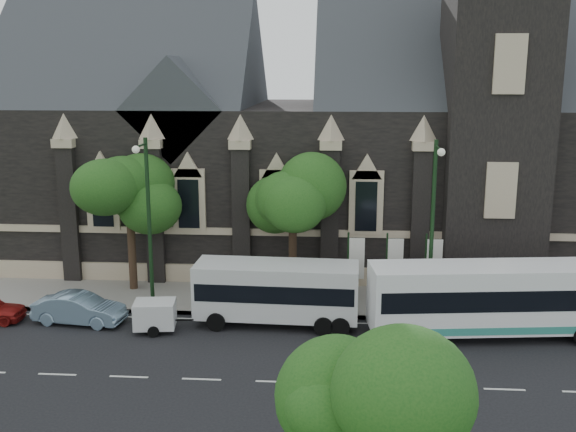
# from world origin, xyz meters

# --- Properties ---
(ground) EXTENTS (160.00, 160.00, 0.00)m
(ground) POSITION_xyz_m (0.00, 0.00, 0.00)
(ground) COLOR black
(ground) RESTS_ON ground
(sidewalk) EXTENTS (80.00, 5.00, 0.15)m
(sidewalk) POSITION_xyz_m (0.00, 9.50, 0.07)
(sidewalk) COLOR gray
(sidewalk) RESTS_ON ground
(museum) EXTENTS (40.00, 17.70, 29.90)m
(museum) POSITION_xyz_m (5.12, 18.78, 8.17)
(museum) COLOR black
(museum) RESTS_ON ground
(tree_park_east) EXTENTS (3.40, 3.40, 6.28)m
(tree_park_east) POSITION_xyz_m (6.18, -9.32, 4.62)
(tree_park_east) COLOR black
(tree_park_east) RESTS_ON ground
(tree_walk_right) EXTENTS (4.08, 4.08, 7.80)m
(tree_walk_right) POSITION_xyz_m (3.21, 10.71, 5.82)
(tree_walk_right) COLOR black
(tree_walk_right) RESTS_ON ground
(tree_walk_left) EXTENTS (3.91, 3.91, 7.64)m
(tree_walk_left) POSITION_xyz_m (-5.80, 10.70, 5.73)
(tree_walk_left) COLOR black
(tree_walk_left) RESTS_ON ground
(street_lamp_near) EXTENTS (0.36, 1.88, 9.00)m
(street_lamp_near) POSITION_xyz_m (10.00, 7.09, 5.11)
(street_lamp_near) COLOR black
(street_lamp_near) RESTS_ON ground
(street_lamp_mid) EXTENTS (0.36, 1.88, 9.00)m
(street_lamp_mid) POSITION_xyz_m (-4.00, 7.09, 5.11)
(street_lamp_mid) COLOR black
(street_lamp_mid) RESTS_ON ground
(banner_flag_left) EXTENTS (0.90, 0.10, 4.00)m
(banner_flag_left) POSITION_xyz_m (6.29, 9.00, 2.38)
(banner_flag_left) COLOR black
(banner_flag_left) RESTS_ON ground
(banner_flag_center) EXTENTS (0.90, 0.10, 4.00)m
(banner_flag_center) POSITION_xyz_m (8.29, 9.00, 2.38)
(banner_flag_center) COLOR black
(banner_flag_center) RESTS_ON ground
(banner_flag_right) EXTENTS (0.90, 0.10, 4.00)m
(banner_flag_right) POSITION_xyz_m (10.29, 9.00, 2.38)
(banner_flag_right) COLOR black
(banner_flag_right) RESTS_ON ground
(tour_coach) EXTENTS (12.08, 3.90, 3.46)m
(tour_coach) POSITION_xyz_m (12.90, 5.36, 1.89)
(tour_coach) COLOR white
(tour_coach) RESTS_ON ground
(shuttle_bus) EXTENTS (7.99, 3.00, 3.05)m
(shuttle_bus) POSITION_xyz_m (2.51, 6.20, 1.76)
(shuttle_bus) COLOR silver
(shuttle_bus) RESTS_ON ground
(box_trailer) EXTENTS (2.85, 1.68, 1.48)m
(box_trailer) POSITION_xyz_m (-3.20, 4.81, 0.84)
(box_trailer) COLOR silver
(box_trailer) RESTS_ON ground
(sedan) EXTENTS (4.66, 2.10, 1.48)m
(sedan) POSITION_xyz_m (-7.19, 5.56, 0.74)
(sedan) COLOR #7D9BB4
(sedan) RESTS_ON ground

